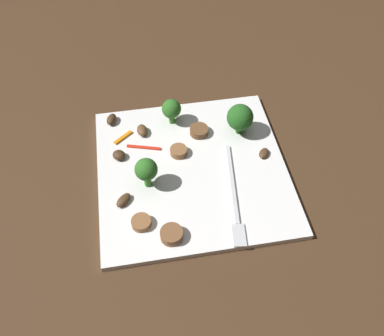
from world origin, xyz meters
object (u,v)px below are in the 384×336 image
at_px(mushroom_3, 142,130).
at_px(pepper_strip_1, 123,137).
at_px(broccoli_floret_2, 240,118).
at_px(pepper_strip_0, 144,147).
at_px(broccoli_floret_1, 146,170).
at_px(mushroom_0, 123,200).
at_px(sausage_slice_2, 141,223).
at_px(broccoli_floret_0, 171,109).
at_px(sausage_slice_0, 179,151).
at_px(mushroom_2, 264,153).
at_px(mushroom_4, 119,155).
at_px(fork, 234,200).
at_px(plate, 192,170).
at_px(sausage_slice_1, 172,235).
at_px(sausage_slice_3, 199,131).
at_px(mushroom_1, 112,119).

xyz_separation_m(mushroom_3, pepper_strip_1, (0.01, -0.03, -0.00)).
bearing_deg(broccoli_floret_2, pepper_strip_0, -86.69).
distance_m(broccoli_floret_1, mushroom_0, 0.05).
bearing_deg(sausage_slice_2, broccoli_floret_0, 160.03).
distance_m(sausage_slice_0, pepper_strip_0, 0.06).
height_order(mushroom_3, pepper_strip_1, mushroom_3).
xyz_separation_m(broccoli_floret_2, mushroom_2, (0.06, 0.03, -0.03)).
distance_m(broccoli_floret_1, mushroom_3, 0.11).
bearing_deg(mushroom_2, sausage_slice_0, -100.76).
xyz_separation_m(mushroom_4, pepper_strip_1, (-0.04, 0.01, -0.00)).
relative_size(fork, mushroom_4, 8.89).
height_order(sausage_slice_0, pepper_strip_0, sausage_slice_0).
height_order(fork, mushroom_4, mushroom_4).
xyz_separation_m(sausage_slice_0, pepper_strip_0, (-0.02, -0.05, -0.00)).
relative_size(sausage_slice_2, pepper_strip_1, 0.77).
distance_m(plate, sausage_slice_2, 0.12).
xyz_separation_m(plate, broccoli_floret_2, (-0.06, 0.09, 0.04)).
bearing_deg(mushroom_2, mushroom_4, -98.15).
distance_m(sausage_slice_1, sausage_slice_3, 0.20).
relative_size(sausage_slice_0, sausage_slice_1, 0.85).
bearing_deg(sausage_slice_2, plate, 135.39).
bearing_deg(sausage_slice_1, mushroom_4, -157.94).
bearing_deg(broccoli_floret_2, sausage_slice_0, -74.02).
bearing_deg(sausage_slice_0, broccoli_floret_0, -179.60).
bearing_deg(sausage_slice_1, broccoli_floret_0, 171.98).
xyz_separation_m(sausage_slice_0, mushroom_1, (-0.09, -0.10, 0.00)).
distance_m(sausage_slice_2, mushroom_0, 0.05).
relative_size(fork, broccoli_floret_1, 3.37).
bearing_deg(sausage_slice_1, sausage_slice_0, 167.96).
xyz_separation_m(broccoli_floret_1, mushroom_1, (-0.14, -0.05, -0.03)).
bearing_deg(broccoli_floret_1, mushroom_4, -146.49).
bearing_deg(mushroom_0, broccoli_floret_2, 118.83).
bearing_deg(broccoli_floret_1, plate, 106.02).
relative_size(mushroom_1, mushroom_2, 1.10).
relative_size(sausage_slice_3, mushroom_3, 1.20).
xyz_separation_m(fork, broccoli_floret_2, (-0.13, 0.04, 0.03)).
distance_m(mushroom_1, mushroom_2, 0.26).
distance_m(mushroom_1, pepper_strip_1, 0.04).
bearing_deg(sausage_slice_1, pepper_strip_1, -164.55).
height_order(broccoli_floret_1, pepper_strip_1, broccoli_floret_1).
xyz_separation_m(broccoli_floret_1, pepper_strip_1, (-0.10, -0.03, -0.03)).
relative_size(mushroom_3, pepper_strip_0, 0.46).
distance_m(mushroom_1, mushroom_4, 0.08).
distance_m(mushroom_2, pepper_strip_0, 0.19).
height_order(sausage_slice_0, sausage_slice_1, sausage_slice_1).
height_order(plate, sausage_slice_3, sausage_slice_3).
xyz_separation_m(sausage_slice_3, mushroom_2, (0.06, 0.09, -0.00)).
height_order(sausage_slice_0, mushroom_4, mushroom_4).
xyz_separation_m(broccoli_floret_1, broccoli_floret_2, (-0.08, 0.16, -0.00)).
height_order(mushroom_0, mushroom_1, mushroom_1).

